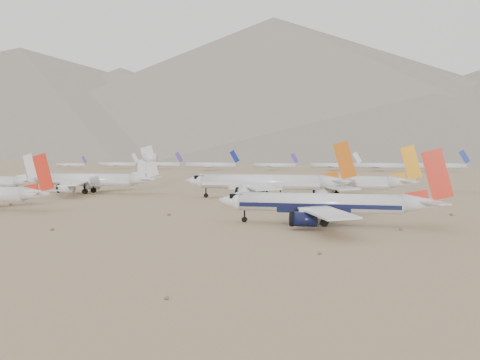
% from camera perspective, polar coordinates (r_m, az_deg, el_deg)
% --- Properties ---
extents(ground, '(7000.00, 7000.00, 0.00)m').
position_cam_1_polar(ground, '(112.67, 4.29, -5.07)').
color(ground, '#967B57').
rests_on(ground, ground).
extents(main_airliner, '(47.32, 46.22, 16.70)m').
position_cam_1_polar(main_airliner, '(117.33, 9.44, -2.53)').
color(main_airliner, silver).
rests_on(main_airliner, ground).
extents(row2_gold_tail, '(51.31, 50.18, 18.27)m').
position_cam_1_polar(row2_gold_tail, '(188.09, 10.43, -0.31)').
color(row2_gold_tail, silver).
rests_on(row2_gold_tail, ground).
extents(row2_orange_tail, '(54.88, 53.68, 19.57)m').
position_cam_1_polar(row2_orange_tail, '(180.33, 2.90, -0.28)').
color(row2_orange_tail, silver).
rests_on(row2_orange_tail, ground).
extents(row2_white_trijet, '(51.78, 50.61, 18.35)m').
position_cam_1_polar(row2_white_trijet, '(211.25, -15.48, 0.04)').
color(row2_white_trijet, silver).
rests_on(row2_white_trijet, ground).
extents(distant_storage_row, '(608.32, 62.08, 15.37)m').
position_cam_1_polar(distant_storage_row, '(456.65, 17.43, 1.45)').
color(distant_storage_row, silver).
rests_on(distant_storage_row, ground).
extents(mountain_range, '(7354.00, 3024.00, 470.00)m').
position_cam_1_polar(mountain_range, '(1767.52, 15.38, 8.56)').
color(mountain_range, slate).
rests_on(mountain_range, ground).
extents(desert_scrub, '(247.37, 121.67, 0.63)m').
position_cam_1_polar(desert_scrub, '(89.86, -5.53, -6.96)').
color(desert_scrub, brown).
rests_on(desert_scrub, ground).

